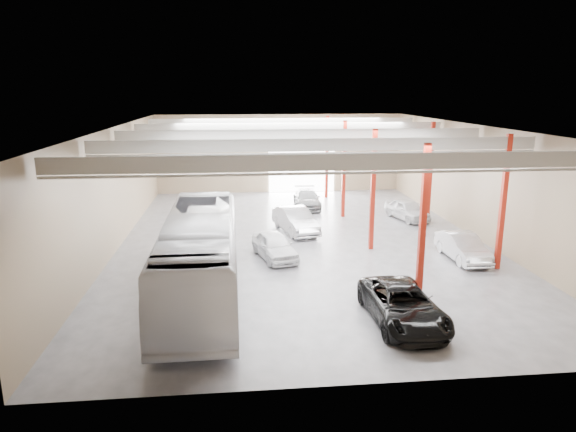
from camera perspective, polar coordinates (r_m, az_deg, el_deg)
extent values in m
cube|color=#4F4E54|center=(31.80, 1.59, -2.79)|extent=(22.00, 32.00, 0.01)
cube|color=#A6A6A1|center=(30.54, 1.68, 9.90)|extent=(22.00, 32.00, 0.12)
cube|color=#716247|center=(46.72, -0.94, 6.95)|extent=(22.00, 0.12, 7.00)
cube|color=#716247|center=(15.78, 9.27, -7.09)|extent=(22.00, 0.12, 7.00)
cube|color=#716247|center=(31.51, -18.65, 2.88)|extent=(0.12, 32.00, 7.00)
cube|color=#716247|center=(34.19, 20.27, 3.56)|extent=(0.12, 32.00, 7.00)
cube|color=white|center=(46.91, 1.52, 5.74)|extent=(6.00, 0.20, 5.00)
cube|color=#A01F11|center=(22.37, 14.73, -1.10)|extent=(0.25, 0.25, 7.00)
cube|color=#A01F11|center=(29.80, 9.41, 2.83)|extent=(0.25, 0.25, 7.00)
cube|color=#A01F11|center=(37.46, 6.22, 5.16)|extent=(0.25, 0.25, 7.00)
cube|color=#A01F11|center=(44.26, 4.34, 6.53)|extent=(0.25, 0.25, 7.00)
cube|color=#A01F11|center=(28.28, 22.78, 1.34)|extent=(0.25, 0.25, 7.00)
cube|color=#A01F11|center=(37.20, 15.52, 4.68)|extent=(0.25, 0.25, 7.00)
cube|color=#B4B4AF|center=(18.82, 6.48, 5.99)|extent=(21.60, 0.15, 0.60)
cube|color=#B4B4AF|center=(18.87, 6.45, 4.78)|extent=(21.60, 0.10, 0.10)
cube|color=#B4B4AF|center=(24.67, 3.51, 7.89)|extent=(21.60, 0.15, 0.60)
cube|color=#B4B4AF|center=(24.71, 3.50, 6.97)|extent=(21.60, 0.10, 0.10)
cube|color=#B4B4AF|center=(30.58, 1.67, 9.06)|extent=(21.60, 0.15, 0.60)
cube|color=#B4B4AF|center=(30.61, 1.67, 8.31)|extent=(21.60, 0.10, 0.10)
cube|color=#B4B4AF|center=(36.52, 0.42, 9.84)|extent=(21.60, 0.15, 0.60)
cube|color=#B4B4AF|center=(36.55, 0.42, 9.21)|extent=(21.60, 0.10, 0.10)
cube|color=#B4B4AF|center=(42.47, -0.48, 10.39)|extent=(21.60, 0.15, 0.60)
cube|color=#B4B4AF|center=(42.50, -0.48, 9.86)|extent=(21.60, 0.10, 0.10)
imported|color=silver|center=(23.41, -9.70, -4.30)|extent=(3.27, 13.56, 3.77)
imported|color=black|center=(21.21, 12.65, -9.65)|extent=(2.66, 5.53, 1.52)
imported|color=silver|center=(28.42, -1.51, -3.30)|extent=(2.71, 4.53, 1.44)
imported|color=#B6B6BB|center=(33.55, 0.83, -0.48)|extent=(2.85, 5.14, 1.61)
imported|color=slate|center=(40.71, 2.12, 1.92)|extent=(2.19, 4.92, 1.40)
imported|color=silver|center=(29.75, 18.85, -3.27)|extent=(1.58, 4.41, 1.45)
imported|color=silver|center=(37.90, 13.10, 0.68)|extent=(2.67, 4.45, 1.42)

